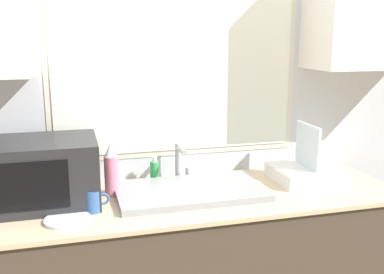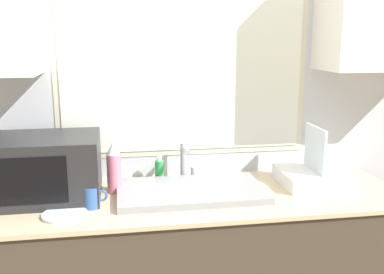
% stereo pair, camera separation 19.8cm
% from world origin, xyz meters
% --- Properties ---
extents(wall_back, '(6.00, 0.38, 2.60)m').
position_xyz_m(wall_back, '(0.00, 0.62, 1.39)').
color(wall_back, silver).
rests_on(wall_back, ground_plane).
extents(sink_basin, '(0.68, 0.40, 0.03)m').
position_xyz_m(sink_basin, '(-0.02, 0.32, 0.91)').
color(sink_basin, gray).
rests_on(sink_basin, countertop).
extents(faucet, '(0.08, 0.15, 0.19)m').
position_xyz_m(faucet, '(-0.01, 0.53, 1.00)').
color(faucet, '#99999E').
rests_on(faucet, countertop).
extents(microwave, '(0.49, 0.38, 0.28)m').
position_xyz_m(microwave, '(-0.68, 0.38, 1.03)').
color(microwave, '#232326').
rests_on(microwave, countertop).
extents(dish_rack, '(0.33, 0.29, 0.29)m').
position_xyz_m(dish_rack, '(0.61, 0.36, 0.94)').
color(dish_rack, white).
rests_on(dish_rack, countertop).
extents(spray_bottle, '(0.07, 0.07, 0.25)m').
position_xyz_m(spray_bottle, '(-0.36, 0.40, 1.01)').
color(spray_bottle, '#D8728C').
rests_on(spray_bottle, countertop).
extents(soap_bottle, '(0.04, 0.04, 0.13)m').
position_xyz_m(soap_bottle, '(-0.14, 0.54, 0.95)').
color(soap_bottle, '#268C3F').
rests_on(soap_bottle, countertop).
extents(mug_near_sink, '(0.10, 0.07, 0.09)m').
position_xyz_m(mug_near_sink, '(-0.46, 0.22, 0.94)').
color(mug_near_sink, '#335999').
rests_on(mug_near_sink, countertop).
extents(small_plate, '(0.18, 0.18, 0.01)m').
position_xyz_m(small_plate, '(-0.57, 0.15, 0.90)').
color(small_plate, silver).
rests_on(small_plate, countertop).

